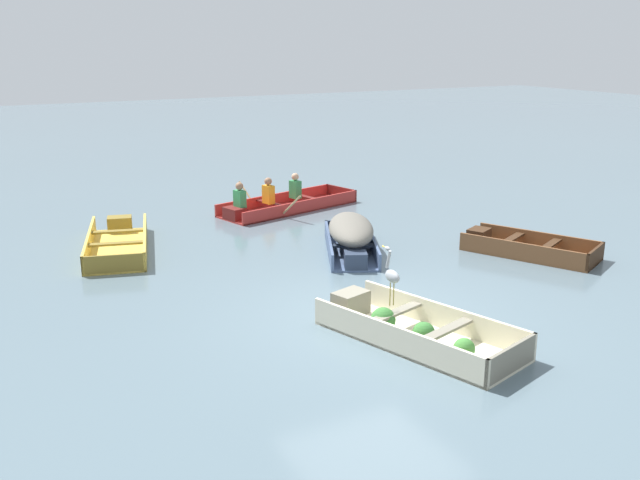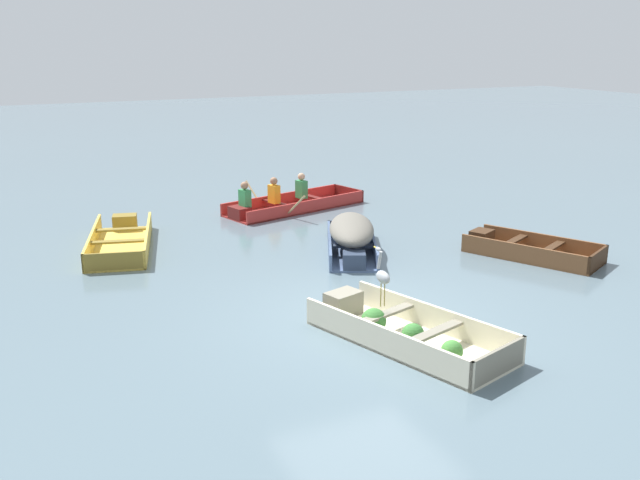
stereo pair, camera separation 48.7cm
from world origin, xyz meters
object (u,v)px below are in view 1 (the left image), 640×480
at_px(dinghy_cream_foreground, 411,329).
at_px(rowboat_red_with_crew, 281,204).
at_px(skiff_yellow_near_moored, 118,243).
at_px(skiff_wooden_brown_far_moored, 524,247).
at_px(heron_on_dinghy, 392,274).
at_px(skiff_slate_blue_mid_moored, 351,233).

relative_size(dinghy_cream_foreground, rowboat_red_with_crew, 0.83).
xyz_separation_m(skiff_yellow_near_moored, skiff_wooden_brown_far_moored, (6.99, -4.08, 0.00)).
distance_m(skiff_wooden_brown_far_moored, heron_on_dinghy, 4.93).
distance_m(dinghy_cream_foreground, heron_on_dinghy, 0.82).
relative_size(skiff_yellow_near_moored, heron_on_dinghy, 3.90).
xyz_separation_m(dinghy_cream_foreground, skiff_slate_blue_mid_moored, (1.36, 4.04, 0.24)).
relative_size(skiff_yellow_near_moored, skiff_slate_blue_mid_moored, 1.22).
relative_size(skiff_wooden_brown_far_moored, rowboat_red_with_crew, 0.71).
xyz_separation_m(skiff_yellow_near_moored, rowboat_red_with_crew, (4.27, 1.40, 0.06)).
bearing_deg(dinghy_cream_foreground, rowboat_red_with_crew, 78.38).
relative_size(rowboat_red_with_crew, heron_on_dinghy, 4.53).
relative_size(dinghy_cream_foreground, heron_on_dinghy, 3.77).
height_order(skiff_yellow_near_moored, heron_on_dinghy, heron_on_dinghy).
bearing_deg(dinghy_cream_foreground, skiff_slate_blue_mid_moored, 71.34).
height_order(skiff_slate_blue_mid_moored, skiff_wooden_brown_far_moored, skiff_slate_blue_mid_moored).
bearing_deg(skiff_yellow_near_moored, dinghy_cream_foreground, -67.77).
distance_m(skiff_yellow_near_moored, skiff_wooden_brown_far_moored, 8.10).
bearing_deg(skiff_wooden_brown_far_moored, skiff_yellow_near_moored, 149.74).
relative_size(skiff_slate_blue_mid_moored, heron_on_dinghy, 3.20).
distance_m(rowboat_red_with_crew, heron_on_dinghy, 7.71).
distance_m(dinghy_cream_foreground, skiff_yellow_near_moored, 7.00).
relative_size(skiff_wooden_brown_far_moored, heron_on_dinghy, 3.23).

